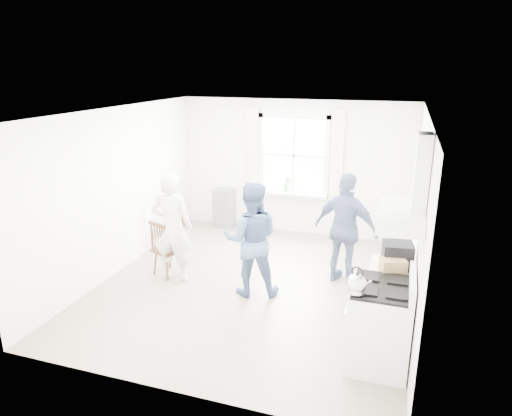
{
  "coord_description": "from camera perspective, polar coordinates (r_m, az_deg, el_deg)",
  "views": [
    {
      "loc": [
        1.97,
        -5.95,
        3.2
      ],
      "look_at": [
        -0.02,
        0.2,
        1.17
      ],
      "focal_mm": 32.0,
      "sensor_mm": 36.0,
      "label": 1
    }
  ],
  "objects": [
    {
      "name": "shelf_unit",
      "position": [
        9.37,
        -3.98,
        -0.01
      ],
      "size": [
        0.4,
        0.3,
        0.8
      ],
      "primitive_type": "cube",
      "color": "gray",
      "rests_on": "ground"
    },
    {
      "name": "window_assembly",
      "position": [
        8.8,
        4.7,
        5.97
      ],
      "size": [
        1.88,
        0.24,
        1.7
      ],
      "color": "white",
      "rests_on": "room_shell"
    },
    {
      "name": "person_left",
      "position": [
        7.03,
        -10.45,
        -2.37
      ],
      "size": [
        0.71,
        0.71,
        1.71
      ],
      "primitive_type": "imported",
      "rotation": [
        0.0,
        0.0,
        3.29
      ],
      "color": "silver",
      "rests_on": "ground"
    },
    {
      "name": "windsor_chair_b",
      "position": [
        7.24,
        -11.68,
        -4.35
      ],
      "size": [
        0.5,
        0.5,
        0.92
      ],
      "color": "#482717",
      "rests_on": "ground"
    },
    {
      "name": "range_hood",
      "position": [
        4.78,
        18.47,
        0.7
      ],
      "size": [
        0.45,
        0.76,
        0.94
      ],
      "color": "white",
      "rests_on": "room_shell"
    },
    {
      "name": "gas_stove",
      "position": [
        5.34,
        15.21,
        -13.85
      ],
      "size": [
        0.68,
        0.76,
        1.12
      ],
      "color": "white",
      "rests_on": "ground"
    },
    {
      "name": "cardboard_box",
      "position": [
        5.52,
        16.74,
        -6.99
      ],
      "size": [
        0.33,
        0.28,
        0.18
      ],
      "primitive_type": "cube",
      "rotation": [
        0.0,
        0.0,
        0.33
      ],
      "color": "olive",
      "rests_on": "low_cabinet"
    },
    {
      "name": "potted_plant",
      "position": [
        8.84,
        3.91,
        2.94
      ],
      "size": [
        0.18,
        0.18,
        0.29
      ],
      "primitive_type": "imported",
      "rotation": [
        0.0,
        0.0,
        -0.14
      ],
      "color": "#347634",
      "rests_on": "window_assembly"
    },
    {
      "name": "windsor_chair_a",
      "position": [
        8.41,
        -10.1,
        -1.08
      ],
      "size": [
        0.53,
        0.52,
        0.93
      ],
      "color": "#482717",
      "rests_on": "ground"
    },
    {
      "name": "person_right",
      "position": [
        6.95,
        11.16,
        -2.64
      ],
      "size": [
        1.25,
        1.25,
        1.71
      ],
      "primitive_type": "imported",
      "rotation": [
        0.0,
        0.0,
        2.84
      ],
      "color": "navy",
      "rests_on": "ground"
    },
    {
      "name": "person_mid",
      "position": [
        6.49,
        -0.59,
        -3.94
      ],
      "size": [
        1.01,
        1.01,
        1.67
      ],
      "primitive_type": "imported",
      "rotation": [
        0.0,
        0.0,
        3.44
      ],
      "color": "#485F87",
      "rests_on": "ground"
    },
    {
      "name": "stereo_stack",
      "position": [
        5.68,
        17.25,
        -5.65
      ],
      "size": [
        0.38,
        0.35,
        0.3
      ],
      "color": "black",
      "rests_on": "low_cabinet"
    },
    {
      "name": "kettle",
      "position": [
        4.86,
        12.46,
        -9.32
      ],
      "size": [
        0.21,
        0.21,
        0.3
      ],
      "color": "silver",
      "rests_on": "gas_stove"
    },
    {
      "name": "room_shell",
      "position": [
        6.55,
        -0.34,
        0.55
      ],
      "size": [
        4.62,
        5.12,
        2.64
      ],
      "color": "gray",
      "rests_on": "ground"
    },
    {
      "name": "low_cabinet",
      "position": [
        5.97,
        16.27,
        -10.79
      ],
      "size": [
        0.5,
        0.55,
        0.9
      ],
      "primitive_type": "cube",
      "color": "white",
      "rests_on": "ground"
    }
  ]
}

